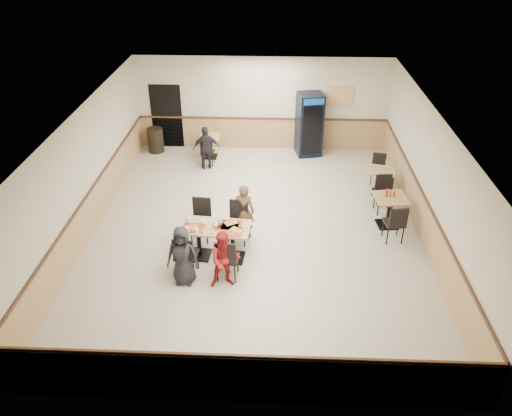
{
  "coord_description": "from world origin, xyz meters",
  "views": [
    {
      "loc": [
        0.44,
        -10.25,
        6.85
      ],
      "look_at": [
        0.03,
        -0.5,
        0.96
      ],
      "focal_mm": 35.0,
      "sensor_mm": 36.0,
      "label": 1
    }
  ],
  "objects_px": {
    "main_table": "(216,237)",
    "side_table_far": "(381,178)",
    "diner_woman_right": "(225,260)",
    "trash_bin": "(156,140)",
    "diner_man_opposite": "(244,211)",
    "lone_diner": "(206,148)",
    "back_table": "(210,143)",
    "diner_woman_left": "(183,256)",
    "pepsi_cooler": "(309,125)",
    "side_table_near": "(389,207)"
  },
  "relations": [
    {
      "from": "diner_woman_right",
      "to": "lone_diner",
      "type": "height_order",
      "value": "lone_diner"
    },
    {
      "from": "main_table",
      "to": "side_table_near",
      "type": "height_order",
      "value": "main_table"
    },
    {
      "from": "diner_woman_left",
      "to": "pepsi_cooler",
      "type": "xyz_separation_m",
      "value": [
        2.93,
        6.6,
        0.32
      ]
    },
    {
      "from": "side_table_far",
      "to": "trash_bin",
      "type": "xyz_separation_m",
      "value": [
        -6.82,
        2.49,
        -0.08
      ]
    },
    {
      "from": "diner_woman_right",
      "to": "trash_bin",
      "type": "xyz_separation_m",
      "value": [
        -2.89,
        6.63,
        -0.26
      ]
    },
    {
      "from": "diner_woman_right",
      "to": "pepsi_cooler",
      "type": "height_order",
      "value": "pepsi_cooler"
    },
    {
      "from": "lone_diner",
      "to": "side_table_far",
      "type": "xyz_separation_m",
      "value": [
        5.01,
        -1.34,
        -0.2
      ]
    },
    {
      "from": "diner_man_opposite",
      "to": "side_table_far",
      "type": "relative_size",
      "value": 1.77
    },
    {
      "from": "side_table_far",
      "to": "back_table",
      "type": "height_order",
      "value": "side_table_far"
    },
    {
      "from": "diner_woman_left",
      "to": "side_table_near",
      "type": "height_order",
      "value": "diner_woman_left"
    },
    {
      "from": "diner_man_opposite",
      "to": "trash_bin",
      "type": "distance_m",
      "value": 5.73
    },
    {
      "from": "diner_woman_right",
      "to": "side_table_near",
      "type": "bearing_deg",
      "value": 23.07
    },
    {
      "from": "main_table",
      "to": "trash_bin",
      "type": "bearing_deg",
      "value": 119.64
    },
    {
      "from": "lone_diner",
      "to": "side_table_near",
      "type": "xyz_separation_m",
      "value": [
        4.91,
        -3.0,
        -0.14
      ]
    },
    {
      "from": "side_table_far",
      "to": "pepsi_cooler",
      "type": "bearing_deg",
      "value": 126.68
    },
    {
      "from": "diner_man_opposite",
      "to": "diner_woman_left",
      "type": "bearing_deg",
      "value": 65.44
    },
    {
      "from": "main_table",
      "to": "side_table_far",
      "type": "height_order",
      "value": "main_table"
    },
    {
      "from": "side_table_near",
      "to": "trash_bin",
      "type": "bearing_deg",
      "value": 148.29
    },
    {
      "from": "diner_woman_right",
      "to": "trash_bin",
      "type": "relative_size",
      "value": 1.66
    },
    {
      "from": "diner_woman_left",
      "to": "diner_woman_right",
      "type": "bearing_deg",
      "value": -1.87
    },
    {
      "from": "diner_man_opposite",
      "to": "lone_diner",
      "type": "distance_m",
      "value": 3.86
    },
    {
      "from": "side_table_near",
      "to": "trash_bin",
      "type": "relative_size",
      "value": 1.05
    },
    {
      "from": "main_table",
      "to": "diner_man_opposite",
      "type": "height_order",
      "value": "diner_man_opposite"
    },
    {
      "from": "diner_woman_left",
      "to": "trash_bin",
      "type": "distance_m",
      "value": 6.86
    },
    {
      "from": "side_table_near",
      "to": "diner_woman_left",
      "type": "bearing_deg",
      "value": -152.97
    },
    {
      "from": "diner_woman_left",
      "to": "trash_bin",
      "type": "relative_size",
      "value": 1.71
    },
    {
      "from": "diner_woman_right",
      "to": "side_table_near",
      "type": "height_order",
      "value": "diner_woman_right"
    },
    {
      "from": "diner_woman_left",
      "to": "back_table",
      "type": "distance_m",
      "value": 6.21
    },
    {
      "from": "diner_man_opposite",
      "to": "pepsi_cooler",
      "type": "bearing_deg",
      "value": -101.75
    },
    {
      "from": "lone_diner",
      "to": "back_table",
      "type": "relative_size",
      "value": 1.9
    },
    {
      "from": "diner_woman_left",
      "to": "side_table_far",
      "type": "distance_m",
      "value": 6.3
    },
    {
      "from": "diner_woman_left",
      "to": "diner_woman_right",
      "type": "xyz_separation_m",
      "value": [
        0.88,
        -0.08,
        -0.02
      ]
    },
    {
      "from": "side_table_near",
      "to": "pepsi_cooler",
      "type": "xyz_separation_m",
      "value": [
        -1.79,
        4.2,
        0.46
      ]
    },
    {
      "from": "diner_woman_left",
      "to": "lone_diner",
      "type": "xyz_separation_m",
      "value": [
        -0.2,
        5.41,
        -0.01
      ]
    },
    {
      "from": "diner_woman_right",
      "to": "pepsi_cooler",
      "type": "xyz_separation_m",
      "value": [
        2.04,
        6.68,
        0.34
      ]
    },
    {
      "from": "side_table_near",
      "to": "diner_man_opposite",
      "type": "bearing_deg",
      "value": -170.19
    },
    {
      "from": "lone_diner",
      "to": "trash_bin",
      "type": "distance_m",
      "value": 2.16
    },
    {
      "from": "lone_diner",
      "to": "diner_man_opposite",
      "type": "bearing_deg",
      "value": 98.32
    },
    {
      "from": "side_table_near",
      "to": "back_table",
      "type": "relative_size",
      "value": 1.18
    },
    {
      "from": "side_table_near",
      "to": "trash_bin",
      "type": "height_order",
      "value": "side_table_near"
    },
    {
      "from": "side_table_far",
      "to": "back_table",
      "type": "bearing_deg",
      "value": 156.86
    },
    {
      "from": "side_table_near",
      "to": "back_table",
      "type": "bearing_deg",
      "value": 142.23
    },
    {
      "from": "diner_woman_left",
      "to": "lone_diner",
      "type": "bearing_deg",
      "value": 95.28
    },
    {
      "from": "side_table_far",
      "to": "diner_woman_right",
      "type": "bearing_deg",
      "value": -133.47
    },
    {
      "from": "lone_diner",
      "to": "diner_woman_left",
      "type": "bearing_deg",
      "value": 79.83
    },
    {
      "from": "lone_diner",
      "to": "side_table_far",
      "type": "distance_m",
      "value": 5.19
    },
    {
      "from": "diner_woman_right",
      "to": "trash_bin",
      "type": "height_order",
      "value": "diner_woman_right"
    },
    {
      "from": "pepsi_cooler",
      "to": "trash_bin",
      "type": "distance_m",
      "value": 4.97
    },
    {
      "from": "diner_man_opposite",
      "to": "back_table",
      "type": "height_order",
      "value": "diner_man_opposite"
    },
    {
      "from": "diner_woman_right",
      "to": "diner_man_opposite",
      "type": "relative_size",
      "value": 0.95
    }
  ]
}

